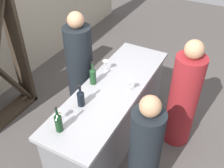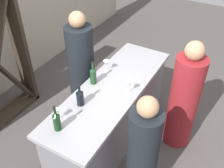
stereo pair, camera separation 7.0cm
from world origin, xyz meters
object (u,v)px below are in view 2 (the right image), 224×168
(wine_bottle_center_olive_green, at_px, (93,75))
(person_center_guest, at_px, (142,156))
(person_left_guest, at_px, (184,101))
(wine_glass_near_right, at_px, (106,64))
(wine_glass_near_left, at_px, (129,85))
(person_server_behind, at_px, (82,70))
(wine_bottle_second_left_near_black, at_px, (80,97))
(wine_bottle_leftmost_dark_green, at_px, (57,121))
(wine_glass_near_center, at_px, (57,113))

(wine_bottle_center_olive_green, relative_size, person_center_guest, 0.21)
(person_left_guest, bearing_deg, wine_glass_near_right, 30.15)
(wine_glass_near_left, distance_m, person_server_behind, 1.01)
(wine_bottle_second_left_near_black, distance_m, person_left_guest, 1.34)
(wine_bottle_center_olive_green, height_order, person_left_guest, person_left_guest)
(person_center_guest, bearing_deg, person_server_behind, -17.00)
(person_left_guest, xyz_separation_m, person_center_guest, (-1.00, 0.12, -0.04))
(wine_bottle_center_olive_green, height_order, person_server_behind, person_server_behind)
(wine_bottle_center_olive_green, distance_m, person_server_behind, 0.65)
(person_center_guest, bearing_deg, wine_glass_near_right, -26.28)
(wine_bottle_center_olive_green, bearing_deg, wine_bottle_leftmost_dark_green, -172.59)
(wine_bottle_leftmost_dark_green, height_order, person_server_behind, person_server_behind)
(wine_glass_near_left, bearing_deg, wine_glass_near_center, 149.82)
(wine_bottle_second_left_near_black, relative_size, person_center_guest, 0.19)
(wine_glass_near_center, relative_size, person_left_guest, 0.09)
(wine_bottle_center_olive_green, height_order, person_center_guest, person_center_guest)
(person_server_behind, bearing_deg, wine_glass_near_left, -38.21)
(wine_bottle_second_left_near_black, bearing_deg, wine_glass_near_left, -39.73)
(wine_bottle_center_olive_green, bearing_deg, wine_glass_near_left, -84.32)
(person_left_guest, distance_m, person_server_behind, 1.49)
(wine_glass_near_right, bearing_deg, person_center_guest, -131.77)
(wine_glass_near_left, xyz_separation_m, wine_glass_near_right, (0.25, 0.45, -0.00))
(wine_bottle_center_olive_green, distance_m, wine_glass_near_right, 0.30)
(wine_bottle_leftmost_dark_green, relative_size, wine_bottle_second_left_near_black, 1.10)
(wine_bottle_leftmost_dark_green, relative_size, wine_glass_near_right, 1.90)
(wine_bottle_leftmost_dark_green, xyz_separation_m, wine_bottle_second_left_near_black, (0.42, 0.02, -0.01))
(wine_bottle_second_left_near_black, distance_m, wine_glass_near_right, 0.71)
(wine_glass_near_right, bearing_deg, wine_bottle_leftmost_dark_green, -175.05)
(wine_bottle_leftmost_dark_green, height_order, wine_glass_near_left, wine_bottle_leftmost_dark_green)
(wine_glass_near_center, bearing_deg, wine_bottle_leftmost_dark_green, -141.60)
(wine_glass_near_left, bearing_deg, wine_glass_near_right, 60.92)
(wine_bottle_leftmost_dark_green, xyz_separation_m, person_left_guest, (1.31, -0.92, -0.33))
(wine_bottle_center_olive_green, relative_size, person_left_guest, 0.20)
(wine_bottle_center_olive_green, xyz_separation_m, wine_glass_near_right, (0.30, -0.01, -0.00))
(wine_bottle_center_olive_green, distance_m, wine_glass_near_center, 0.71)
(wine_bottle_leftmost_dark_green, relative_size, person_left_guest, 0.20)
(person_left_guest, relative_size, person_center_guest, 1.07)
(wine_bottle_leftmost_dark_green, xyz_separation_m, wine_glass_near_left, (0.86, -0.36, 0.00))
(wine_bottle_center_olive_green, distance_m, wine_glass_near_left, 0.47)
(wine_bottle_center_olive_green, xyz_separation_m, wine_glass_near_center, (-0.71, -0.02, -0.02))
(wine_glass_near_center, bearing_deg, wine_bottle_second_left_near_black, -12.35)
(wine_bottle_center_olive_green, xyz_separation_m, person_server_behind, (0.36, 0.45, -0.29))
(wine_bottle_leftmost_dark_green, bearing_deg, wine_glass_near_center, 38.40)
(person_server_behind, bearing_deg, person_center_guest, -51.75)
(wine_glass_near_left, height_order, person_left_guest, person_left_guest)
(wine_glass_near_right, height_order, person_server_behind, person_server_behind)
(person_center_guest, bearing_deg, wine_glass_near_left, -35.49)
(person_server_behind, bearing_deg, wine_glass_near_right, -26.86)
(wine_bottle_leftmost_dark_green, distance_m, person_center_guest, 0.94)
(wine_glass_near_center, distance_m, person_left_guest, 1.60)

